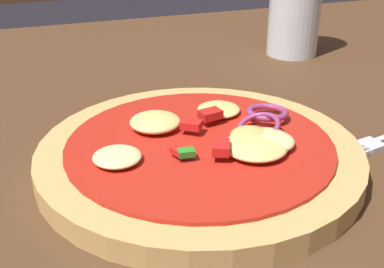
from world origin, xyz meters
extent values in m
cube|color=#4C301C|center=(0.00, 0.00, 0.02)|extent=(1.11, 0.99, 0.04)
cylinder|color=tan|center=(0.01, 0.00, 0.05)|extent=(0.25, 0.25, 0.02)
cylinder|color=red|center=(0.01, 0.00, 0.06)|extent=(0.21, 0.21, 0.00)
ellipsoid|color=#EFCC72|center=(0.04, 0.05, 0.06)|extent=(0.04, 0.04, 0.01)
ellipsoid|color=#F4DB8E|center=(-0.06, -0.01, 0.06)|extent=(0.04, 0.04, 0.01)
ellipsoid|color=#EFCC72|center=(-0.02, 0.04, 0.07)|extent=(0.04, 0.04, 0.01)
ellipsoid|color=#EFCC72|center=(0.04, -0.03, 0.06)|extent=(0.05, 0.05, 0.01)
ellipsoid|color=#F4DB8E|center=(0.06, -0.02, 0.06)|extent=(0.04, 0.04, 0.01)
ellipsoid|color=#E5BC60|center=(0.04, -0.01, 0.07)|extent=(0.03, 0.03, 0.01)
ellipsoid|color=#EFCC72|center=(0.06, -0.02, 0.06)|extent=(0.03, 0.03, 0.01)
torus|color=#93386B|center=(0.08, 0.02, 0.07)|extent=(0.05, 0.05, 0.01)
torus|color=#93386B|center=(0.06, 0.00, 0.07)|extent=(0.04, 0.04, 0.02)
cube|color=red|center=(0.01, -0.03, 0.07)|extent=(0.02, 0.02, 0.01)
cube|color=#2D8C28|center=(-0.01, -0.02, 0.07)|extent=(0.01, 0.01, 0.00)
cube|color=red|center=(0.01, 0.02, 0.07)|extent=(0.02, 0.02, 0.01)
cube|color=red|center=(-0.01, -0.02, 0.07)|extent=(0.01, 0.01, 0.00)
cube|color=red|center=(0.03, 0.03, 0.07)|extent=(0.02, 0.02, 0.01)
cube|color=silver|center=(0.16, -0.02, 0.04)|extent=(0.02, 0.02, 0.01)
cube|color=silver|center=(0.13, -0.01, 0.04)|extent=(0.03, 0.01, 0.00)
cube|color=silver|center=(0.13, -0.02, 0.04)|extent=(0.03, 0.01, 0.00)
cube|color=silver|center=(0.13, -0.03, 0.04)|extent=(0.03, 0.01, 0.00)
cube|color=silver|center=(0.13, -0.03, 0.04)|extent=(0.03, 0.01, 0.00)
cylinder|color=silver|center=(0.22, 0.24, 0.11)|extent=(0.06, 0.06, 0.13)
cylinder|color=#C67214|center=(0.22, 0.24, 0.08)|extent=(0.06, 0.06, 0.08)
camera|label=1|loc=(-0.11, -0.33, 0.24)|focal=48.11mm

